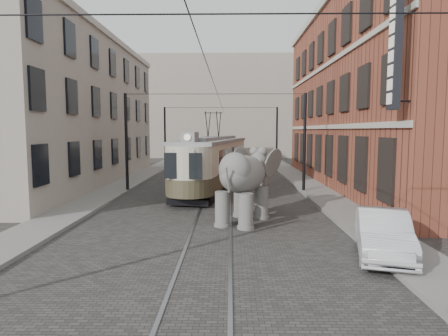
{
  "coord_description": "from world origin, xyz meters",
  "views": [
    {
      "loc": [
        0.71,
        -17.47,
        3.79
      ],
      "look_at": [
        0.44,
        -0.2,
        2.1
      ],
      "focal_mm": 31.09,
      "sensor_mm": 36.0,
      "label": 1
    }
  ],
  "objects": [
    {
      "name": "ground",
      "position": [
        0.0,
        0.0,
        0.0
      ],
      "size": [
        120.0,
        120.0,
        0.0
      ],
      "primitive_type": "plane",
      "color": "#3F3D3A"
    },
    {
      "name": "parked_car",
      "position": [
        5.35,
        -5.93,
        0.68
      ],
      "size": [
        2.48,
        4.37,
        1.36
      ],
      "primitive_type": "imported",
      "rotation": [
        0.0,
        0.0,
        -0.26
      ],
      "color": "silver",
      "rests_on": "ground"
    },
    {
      "name": "brick_building",
      "position": [
        11.0,
        9.0,
        6.0
      ],
      "size": [
        8.0,
        26.0,
        12.0
      ],
      "primitive_type": "cube",
      "color": "brown",
      "rests_on": "ground"
    },
    {
      "name": "sidewalk_right",
      "position": [
        6.0,
        0.0,
        0.07
      ],
      "size": [
        2.0,
        60.0,
        0.15
      ],
      "primitive_type": "cube",
      "color": "slate",
      "rests_on": "ground"
    },
    {
      "name": "catenary",
      "position": [
        -0.2,
        5.0,
        3.0
      ],
      "size": [
        11.0,
        30.2,
        6.0
      ],
      "primitive_type": null,
      "color": "black",
      "rests_on": "ground"
    },
    {
      "name": "elephant",
      "position": [
        1.24,
        -1.73,
        1.54
      ],
      "size": [
        4.51,
        5.72,
        3.08
      ],
      "primitive_type": null,
      "rotation": [
        0.0,
        0.0,
        -0.4
      ],
      "color": "#5E5B57",
      "rests_on": "ground"
    },
    {
      "name": "tram",
      "position": [
        -0.36,
        7.26,
        2.46
      ],
      "size": [
        4.61,
        12.68,
        4.93
      ],
      "primitive_type": null,
      "rotation": [
        0.0,
        0.0,
        -0.17
      ],
      "color": "beige",
      "rests_on": "ground"
    },
    {
      "name": "sidewalk_left",
      "position": [
        -6.5,
        0.0,
        0.07
      ],
      "size": [
        2.0,
        60.0,
        0.15
      ],
      "primitive_type": "cube",
      "color": "slate",
      "rests_on": "ground"
    },
    {
      "name": "distant_block",
      "position": [
        0.0,
        40.0,
        7.0
      ],
      "size": [
        28.0,
        10.0,
        14.0
      ],
      "primitive_type": "cube",
      "color": "gray",
      "rests_on": "ground"
    },
    {
      "name": "tram_rails",
      "position": [
        0.0,
        0.0,
        0.01
      ],
      "size": [
        1.54,
        80.0,
        0.02
      ],
      "primitive_type": null,
      "color": "slate",
      "rests_on": "ground"
    },
    {
      "name": "stucco_building",
      "position": [
        -11.0,
        10.0,
        5.0
      ],
      "size": [
        7.0,
        24.0,
        10.0
      ],
      "primitive_type": "cube",
      "color": "gray",
      "rests_on": "ground"
    }
  ]
}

